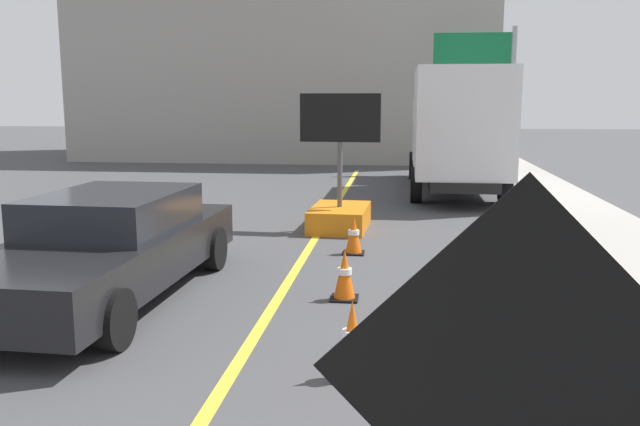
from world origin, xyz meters
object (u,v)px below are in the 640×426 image
roadwork_sign (518,391)px  traffic_cone_curbside (354,235)px  arrow_board_trailer (340,205)px  highway_guide_sign (490,74)px  pickup_car (109,246)px  traffic_cone_far_lane (345,275)px  traffic_cone_mid_lane (352,340)px  box_truck (456,127)px

roadwork_sign → traffic_cone_curbside: bearing=98.2°
arrow_board_trailer → highway_guide_sign: bearing=68.5°
highway_guide_sign → pickup_car: bearing=-113.2°
traffic_cone_curbside → pickup_car: bearing=-135.9°
pickup_car → traffic_cone_far_lane: bearing=5.3°
highway_guide_sign → traffic_cone_mid_lane: 18.45m
highway_guide_sign → traffic_cone_curbside: 13.64m
roadwork_sign → traffic_cone_curbside: size_ratio=3.60×
highway_guide_sign → box_truck: bearing=-106.8°
traffic_cone_curbside → box_truck: bearing=74.1°
arrow_board_trailer → traffic_cone_mid_lane: bearing=-83.9°
box_truck → pickup_car: size_ratio=1.50×
box_truck → traffic_cone_mid_lane: box_truck is taller
highway_guide_sign → traffic_cone_mid_lane: size_ratio=6.58×
arrow_board_trailer → highway_guide_sign: (4.15, 10.56, 2.94)m
box_truck → arrow_board_trailer: bearing=-115.1°
roadwork_sign → traffic_cone_far_lane: (-1.17, 5.92, -1.14)m
pickup_car → arrow_board_trailer: bearing=63.3°
arrow_board_trailer → traffic_cone_curbside: arrow_board_trailer is taller
traffic_cone_curbside → traffic_cone_far_lane: bearing=-88.6°
roadwork_sign → traffic_cone_far_lane: 6.14m
traffic_cone_far_lane → arrow_board_trailer: bearing=96.0°
highway_guide_sign → traffic_cone_far_lane: highway_guide_sign is taller
traffic_cone_far_lane → traffic_cone_curbside: (-0.07, 2.63, -0.01)m
roadwork_sign → box_truck: 16.56m
box_truck → highway_guide_sign: bearing=73.2°
highway_guide_sign → traffic_cone_curbside: (-3.71, -12.75, -3.10)m
arrow_board_trailer → roadwork_sign: bearing=-81.1°
arrow_board_trailer → pickup_car: 5.73m
highway_guide_sign → traffic_cone_mid_lane: bearing=-100.7°
roadwork_sign → arrow_board_trailer: 10.92m
roadwork_sign → arrow_board_trailer: size_ratio=0.86×
box_truck → traffic_cone_far_lane: (-2.20, -10.60, -1.49)m
highway_guide_sign → traffic_cone_far_lane: 16.11m
traffic_cone_curbside → highway_guide_sign: bearing=73.8°
box_truck → highway_guide_sign: (1.45, 4.79, 1.60)m
arrow_board_trailer → traffic_cone_mid_lane: (0.79, -7.32, -0.11)m
pickup_car → traffic_cone_curbside: size_ratio=8.00×
roadwork_sign → traffic_cone_mid_lane: 3.70m
arrow_board_trailer → pickup_car: size_ratio=0.52×
roadwork_sign → box_truck: box_truck is taller
roadwork_sign → arrow_board_trailer: bearing=98.9°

